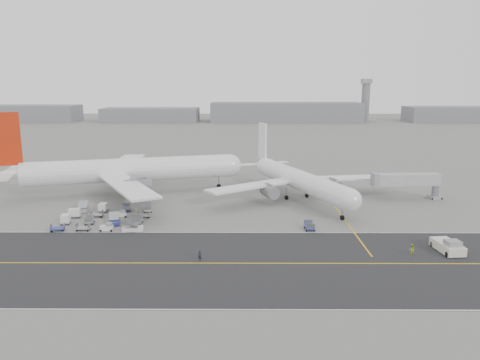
{
  "coord_description": "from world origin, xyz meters",
  "views": [
    {
      "loc": [
        8.21,
        -89.3,
        28.76
      ],
      "look_at": [
        7.63,
        12.0,
        7.52
      ],
      "focal_mm": 35.0,
      "sensor_mm": 36.0,
      "label": 1
    }
  ],
  "objects_px": {
    "jet_bridge": "(407,181)",
    "control_tower": "(366,99)",
    "ground_crew_a": "(200,256)",
    "pushback_tug": "(448,246)",
    "airliner_b": "(298,179)",
    "airliner_a": "(125,170)",
    "ground_crew_b": "(412,249)"
  },
  "relations": [
    {
      "from": "pushback_tug",
      "to": "airliner_b",
      "type": "bearing_deg",
      "value": 113.81
    },
    {
      "from": "jet_bridge",
      "to": "ground_crew_b",
      "type": "xyz_separation_m",
      "value": [
        -12.2,
        -38.75,
        -3.68
      ]
    },
    {
      "from": "pushback_tug",
      "to": "control_tower",
      "type": "bearing_deg",
      "value": 72.29
    },
    {
      "from": "control_tower",
      "to": "airliner_b",
      "type": "relative_size",
      "value": 0.66
    },
    {
      "from": "jet_bridge",
      "to": "ground_crew_b",
      "type": "relative_size",
      "value": 9.24
    },
    {
      "from": "jet_bridge",
      "to": "ground_crew_b",
      "type": "bearing_deg",
      "value": -110.06
    },
    {
      "from": "airliner_a",
      "to": "jet_bridge",
      "type": "height_order",
      "value": "airliner_a"
    },
    {
      "from": "airliner_a",
      "to": "ground_crew_b",
      "type": "relative_size",
      "value": 32.22
    },
    {
      "from": "airliner_a",
      "to": "jet_bridge",
      "type": "bearing_deg",
      "value": -109.49
    },
    {
      "from": "control_tower",
      "to": "airliner_a",
      "type": "height_order",
      "value": "control_tower"
    },
    {
      "from": "airliner_a",
      "to": "ground_crew_a",
      "type": "xyz_separation_m",
      "value": [
        23.77,
        -47.22,
        -5.38
      ]
    },
    {
      "from": "control_tower",
      "to": "ground_crew_a",
      "type": "bearing_deg",
      "value": -109.32
    },
    {
      "from": "ground_crew_a",
      "to": "control_tower",
      "type": "bearing_deg",
      "value": 90.86
    },
    {
      "from": "pushback_tug",
      "to": "jet_bridge",
      "type": "height_order",
      "value": "jet_bridge"
    },
    {
      "from": "control_tower",
      "to": "jet_bridge",
      "type": "distance_m",
      "value": 245.8
    },
    {
      "from": "airliner_b",
      "to": "pushback_tug",
      "type": "distance_m",
      "value": 43.57
    },
    {
      "from": "jet_bridge",
      "to": "ground_crew_b",
      "type": "distance_m",
      "value": 40.79
    },
    {
      "from": "control_tower",
      "to": "airliner_a",
      "type": "relative_size",
      "value": 0.51
    },
    {
      "from": "jet_bridge",
      "to": "control_tower",
      "type": "bearing_deg",
      "value": 75.45
    },
    {
      "from": "airliner_b",
      "to": "pushback_tug",
      "type": "xyz_separation_m",
      "value": [
        21.73,
        -37.56,
        -3.95
      ]
    },
    {
      "from": "ground_crew_a",
      "to": "airliner_b",
      "type": "bearing_deg",
      "value": 83.78
    },
    {
      "from": "pushback_tug",
      "to": "ground_crew_b",
      "type": "height_order",
      "value": "pushback_tug"
    },
    {
      "from": "airliner_a",
      "to": "pushback_tug",
      "type": "xyz_separation_m",
      "value": [
        66.27,
        -42.94,
        -5.23
      ]
    },
    {
      "from": "airliner_b",
      "to": "jet_bridge",
      "type": "height_order",
      "value": "airliner_b"
    },
    {
      "from": "control_tower",
      "to": "pushback_tug",
      "type": "relative_size",
      "value": 3.51
    },
    {
      "from": "airliner_a",
      "to": "pushback_tug",
      "type": "relative_size",
      "value": 6.92
    },
    {
      "from": "ground_crew_b",
      "to": "control_tower",
      "type": "bearing_deg",
      "value": -108.22
    },
    {
      "from": "airliner_b",
      "to": "control_tower",
      "type": "bearing_deg",
      "value": 50.03
    },
    {
      "from": "ground_crew_a",
      "to": "jet_bridge",
      "type": "bearing_deg",
      "value": 61.17
    },
    {
      "from": "jet_bridge",
      "to": "pushback_tug",
      "type": "bearing_deg",
      "value": -100.86
    },
    {
      "from": "jet_bridge",
      "to": "airliner_b",
      "type": "bearing_deg",
      "value": 177.02
    },
    {
      "from": "pushback_tug",
      "to": "ground_crew_a",
      "type": "distance_m",
      "value": 42.71
    }
  ]
}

